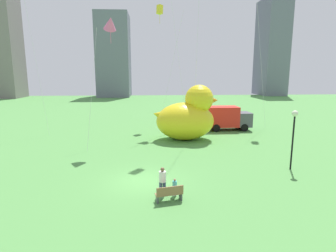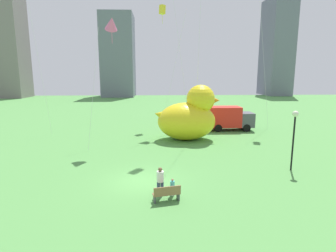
# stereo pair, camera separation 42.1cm
# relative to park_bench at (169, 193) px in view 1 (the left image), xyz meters

# --- Properties ---
(ground_plane) EXTENTS (140.00, 140.00, 0.00)m
(ground_plane) POSITION_rel_park_bench_xyz_m (-1.51, 3.01, -0.47)
(ground_plane) COLOR #508F45
(park_bench) EXTENTS (1.55, 0.77, 0.90)m
(park_bench) POSITION_rel_park_bench_xyz_m (0.00, 0.00, 0.00)
(park_bench) COLOR olive
(park_bench) RESTS_ON ground
(person_adult) EXTENTS (0.40, 0.40, 1.64)m
(person_adult) POSITION_rel_park_bench_xyz_m (-0.34, 0.85, 0.44)
(person_adult) COLOR #38476B
(person_adult) RESTS_ON ground
(person_child) EXTENTS (0.25, 0.25, 1.02)m
(person_child) POSITION_rel_park_bench_xyz_m (0.34, 0.71, 0.09)
(person_child) COLOR silver
(person_child) RESTS_ON ground
(giant_inflatable_duck) EXTENTS (6.83, 4.38, 5.66)m
(giant_inflatable_duck) POSITION_rel_park_bench_xyz_m (2.80, 14.20, 1.94)
(giant_inflatable_duck) COLOR yellow
(giant_inflatable_duck) RESTS_ON ground
(lamppost) EXTENTS (0.43, 0.43, 4.27)m
(lamppost) POSITION_rel_park_bench_xyz_m (9.03, 4.60, 2.71)
(lamppost) COLOR black
(lamppost) RESTS_ON ground
(box_truck) EXTENTS (5.52, 2.40, 2.85)m
(box_truck) POSITION_rel_park_bench_xyz_m (8.13, 18.86, 0.97)
(box_truck) COLOR red
(box_truck) RESTS_ON ground
(city_skyline) EXTENTS (86.03, 16.31, 29.06)m
(city_skyline) POSITION_rel_park_bench_xyz_m (-5.15, 70.15, 13.03)
(city_skyline) COLOR gray
(city_skyline) RESTS_ON ground
(kite_yellow) EXTENTS (3.52, 3.52, 15.34)m
(kite_yellow) POSITION_rel_park_bench_xyz_m (0.34, 23.80, 14.18)
(kite_yellow) COLOR silver
(kite_yellow) RESTS_ON ground
(kite_pink) EXTENTS (3.01, 3.83, 11.84)m
(kite_pink) POSITION_rel_park_bench_xyz_m (-4.41, 11.89, 10.58)
(kite_pink) COLOR silver
(kite_pink) RESTS_ON ground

